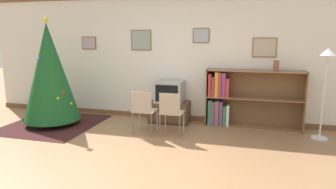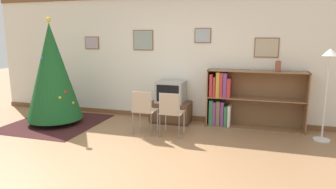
# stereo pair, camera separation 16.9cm
# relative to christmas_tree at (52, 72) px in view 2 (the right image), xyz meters

# --- Properties ---
(ground_plane) EXTENTS (24.00, 24.00, 0.00)m
(ground_plane) POSITION_rel_christmas_tree_xyz_m (2.19, -1.48, -1.08)
(ground_plane) COLOR #936B47
(wall_back) EXTENTS (8.73, 0.11, 2.70)m
(wall_back) POSITION_rel_christmas_tree_xyz_m (2.19, 1.11, 0.27)
(wall_back) COLOR silver
(wall_back) RESTS_ON ground_plane
(area_rug) EXTENTS (1.78, 1.90, 0.01)m
(area_rug) POSITION_rel_christmas_tree_xyz_m (-0.00, 0.00, -1.08)
(area_rug) COLOR #381919
(area_rug) RESTS_ON ground_plane
(christmas_tree) EXTENTS (1.11, 1.11, 2.16)m
(christmas_tree) POSITION_rel_christmas_tree_xyz_m (0.00, 0.00, 0.00)
(christmas_tree) COLOR maroon
(christmas_tree) RESTS_ON area_rug
(tv_console) EXTENTS (0.82, 0.50, 0.44)m
(tv_console) POSITION_rel_christmas_tree_xyz_m (2.29, 0.79, -0.86)
(tv_console) COLOR #412A1A
(tv_console) RESTS_ON ground_plane
(television) EXTENTS (0.57, 0.49, 0.44)m
(television) POSITION_rel_christmas_tree_xyz_m (2.29, 0.79, -0.42)
(television) COLOR #9E9E99
(television) RESTS_ON tv_console
(folding_chair_left) EXTENTS (0.40, 0.40, 0.82)m
(folding_chair_left) POSITION_rel_christmas_tree_xyz_m (2.03, -0.11, -0.61)
(folding_chair_left) COLOR tan
(folding_chair_left) RESTS_ON ground_plane
(folding_chair_right) EXTENTS (0.40, 0.40, 0.82)m
(folding_chair_right) POSITION_rel_christmas_tree_xyz_m (2.55, -0.11, -0.61)
(folding_chair_right) COLOR tan
(folding_chair_right) RESTS_ON ground_plane
(bookshelf) EXTENTS (1.88, 0.36, 1.15)m
(bookshelf) POSITION_rel_christmas_tree_xyz_m (3.64, 0.87, -0.53)
(bookshelf) COLOR olive
(bookshelf) RESTS_ON ground_plane
(vase) EXTENTS (0.10, 0.10, 0.21)m
(vase) POSITION_rel_christmas_tree_xyz_m (4.37, 0.83, 0.17)
(vase) COLOR brown
(vase) RESTS_ON bookshelf
(standing_lamp) EXTENTS (0.28, 0.28, 1.60)m
(standing_lamp) POSITION_rel_christmas_tree_xyz_m (5.15, 0.46, 0.15)
(standing_lamp) COLOR silver
(standing_lamp) RESTS_ON ground_plane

